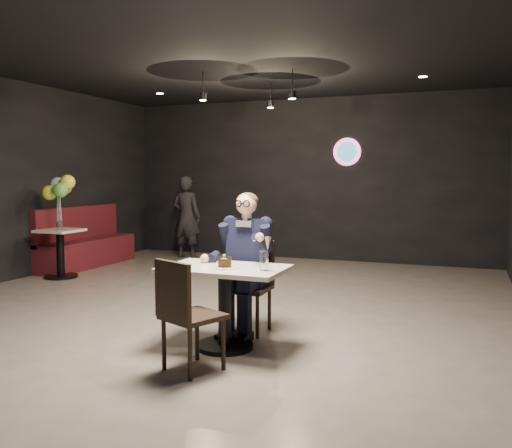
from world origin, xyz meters
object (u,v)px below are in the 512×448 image
at_px(sundae_glass, 264,261).
at_px(booth_bench, 87,237).
at_px(seated_man, 248,261).
at_px(side_table, 61,255).
at_px(passerby, 187,217).
at_px(chair_near, 193,314).
at_px(balloon_vase, 60,225).
at_px(main_table, 225,307).
at_px(chair_far, 248,287).

bearing_deg(sundae_glass, booth_bench, 144.14).
relative_size(seated_man, booth_bench, 0.69).
height_order(seated_man, sundae_glass, seated_man).
bearing_deg(side_table, passerby, 71.70).
height_order(chair_near, sundae_glass, same).
bearing_deg(side_table, booth_bench, 106.70).
bearing_deg(chair_near, passerby, 142.89).
distance_m(booth_bench, passerby, 1.90).
relative_size(side_table, balloon_vase, 4.99).
distance_m(chair_near, seated_man, 1.18).
bearing_deg(side_table, balloon_vase, 0.00).
bearing_deg(side_table, seated_man, -23.53).
distance_m(seated_man, passerby, 5.10).
distance_m(main_table, seated_man, 0.65).
bearing_deg(chair_near, sundae_glass, 78.64).
xyz_separation_m(chair_far, chair_near, (0.00, -1.15, 0.00)).
bearing_deg(booth_bench, seated_man, -32.94).
height_order(balloon_vase, passerby, passerby).
height_order(chair_far, balloon_vase, chair_far).
distance_m(main_table, side_table, 4.38).
bearing_deg(chair_far, side_table, 156.47).
xyz_separation_m(chair_far, booth_bench, (-4.09, 2.65, 0.06)).
relative_size(seated_man, passerby, 0.92).
bearing_deg(chair_near, main_table, 113.74).
bearing_deg(chair_far, booth_bench, 147.06).
bearing_deg(balloon_vase, chair_far, -23.53).
xyz_separation_m(booth_bench, side_table, (0.30, -1.00, -0.16)).
height_order(main_table, chair_near, chair_near).
xyz_separation_m(chair_near, seated_man, (-0.00, 1.15, 0.26)).
bearing_deg(passerby, main_table, 123.29).
height_order(seated_man, side_table, seated_man).
bearing_deg(sundae_glass, chair_near, -125.10).
bearing_deg(main_table, chair_far, 90.00).
xyz_separation_m(balloon_vase, passerby, (0.83, 2.51, -0.04)).
xyz_separation_m(main_table, side_table, (-3.79, 2.20, -0.02)).
distance_m(sundae_glass, booth_bench, 5.54).
bearing_deg(main_table, passerby, 122.17).
xyz_separation_m(main_table, seated_man, (0.00, 0.55, 0.34)).
relative_size(sundae_glass, passerby, 0.11).
bearing_deg(balloon_vase, main_table, -30.14).
distance_m(chair_far, chair_near, 1.15).
relative_size(main_table, balloon_vase, 7.67).
relative_size(balloon_vase, passerby, 0.09).
bearing_deg(balloon_vase, seated_man, -23.53).
distance_m(chair_far, side_table, 4.13).
xyz_separation_m(chair_far, seated_man, (-0.00, 0.00, 0.26)).
relative_size(chair_near, balloon_vase, 6.41).
xyz_separation_m(seated_man, side_table, (-3.79, 1.65, -0.36)).
height_order(side_table, balloon_vase, balloon_vase).
height_order(chair_near, balloon_vase, chair_near).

